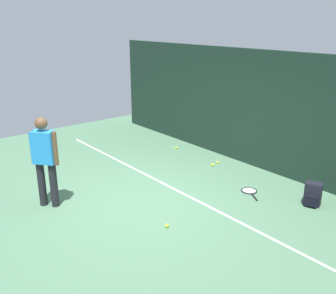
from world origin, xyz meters
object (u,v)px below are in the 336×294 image
(tennis_racket, at_px, (250,191))
(tennis_ball_near_player, at_px, (176,148))
(tennis_ball_by_fence, at_px, (167,226))
(tennis_ball_mid_court, at_px, (218,162))
(tennis_player, at_px, (45,157))
(backpack, at_px, (313,195))
(tennis_ball_far_left, at_px, (213,165))

(tennis_racket, distance_m, tennis_ball_near_player, 3.02)
(tennis_ball_by_fence, height_order, tennis_ball_mid_court, same)
(tennis_ball_by_fence, bearing_deg, tennis_ball_near_player, 137.03)
(tennis_ball_near_player, bearing_deg, tennis_ball_by_fence, -42.97)
(tennis_player, distance_m, tennis_ball_by_fence, 2.52)
(tennis_ball_near_player, xyz_separation_m, tennis_ball_mid_court, (1.47, 0.06, 0.00))
(tennis_racket, bearing_deg, tennis_ball_by_fence, 121.40)
(backpack, distance_m, tennis_ball_mid_court, 2.61)
(tennis_racket, distance_m, tennis_ball_far_left, 1.53)
(tennis_player, xyz_separation_m, tennis_ball_mid_court, (0.53, 4.01, -0.93))
(backpack, xyz_separation_m, tennis_ball_far_left, (-2.57, 0.00, -0.18))
(tennis_player, bearing_deg, tennis_ball_by_fence, 171.37)
(backpack, bearing_deg, tennis_racket, -179.01)
(tennis_ball_near_player, bearing_deg, tennis_racket, -11.31)
(tennis_racket, bearing_deg, tennis_ball_mid_court, 7.73)
(tennis_player, height_order, tennis_racket, tennis_player)
(tennis_ball_by_fence, bearing_deg, tennis_ball_far_left, 119.31)
(tennis_ball_by_fence, xyz_separation_m, tennis_ball_far_left, (-1.47, 2.61, 0.00))
(backpack, height_order, tennis_ball_by_fence, backpack)
(tennis_ball_near_player, relative_size, tennis_ball_far_left, 1.00)
(backpack, xyz_separation_m, tennis_ball_mid_court, (-2.60, 0.21, -0.18))
(tennis_ball_far_left, bearing_deg, tennis_racket, -16.87)
(tennis_racket, relative_size, tennis_ball_near_player, 9.32)
(tennis_racket, xyz_separation_m, tennis_ball_near_player, (-2.96, 0.59, 0.02))
(tennis_ball_far_left, bearing_deg, tennis_player, -98.31)
(tennis_ball_near_player, xyz_separation_m, tennis_ball_far_left, (1.50, -0.15, 0.00))
(tennis_ball_mid_court, bearing_deg, backpack, -4.62)
(tennis_ball_by_fence, relative_size, tennis_ball_mid_court, 1.00)
(tennis_ball_near_player, xyz_separation_m, tennis_ball_by_fence, (2.96, -2.76, 0.00))
(tennis_ball_near_player, distance_m, tennis_ball_far_left, 1.51)
(tennis_racket, bearing_deg, backpack, -126.76)
(tennis_racket, height_order, tennis_ball_mid_court, tennis_ball_mid_court)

